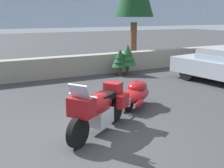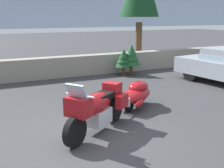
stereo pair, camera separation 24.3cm
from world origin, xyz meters
The scene contains 6 objects.
ground_plane centered at (0.00, 0.00, 0.00)m, with size 80.00×80.00×0.00m, color #38383A.
stone_guard_wall centered at (-0.10, 6.52, 0.45)m, with size 24.00×0.58×0.91m.
touring_motorcycle centered at (0.40, 0.21, 0.62)m, with size 1.97×1.53×1.33m.
car_shaped_trailer centered at (2.15, 1.44, 0.41)m, with size 2.01×1.56×0.76m.
pine_sapling_near centered at (3.99, 5.69, 0.74)m, with size 0.81×0.81×1.19m.
pine_sapling_farther centered at (4.34, 5.62, 0.87)m, with size 0.85×0.85×1.40m.
Camera 2 is at (-1.84, -5.36, 2.65)m, focal length 44.41 mm.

